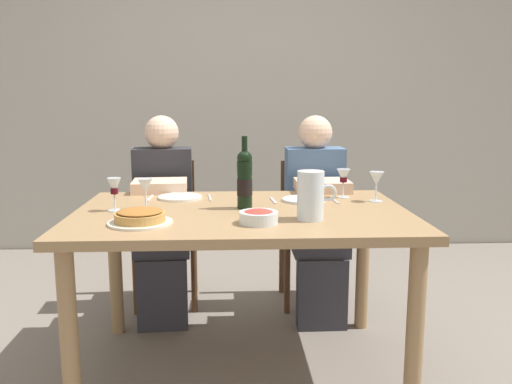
{
  "coord_description": "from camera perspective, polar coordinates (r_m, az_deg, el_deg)",
  "views": [
    {
      "loc": [
        -0.05,
        -2.36,
        1.26
      ],
      "look_at": [
        0.06,
        -0.03,
        0.85
      ],
      "focal_mm": 37.51,
      "sensor_mm": 36.0,
      "label": 1
    }
  ],
  "objects": [
    {
      "name": "dining_table",
      "position": [
        2.43,
        -1.51,
        -4.1
      ],
      "size": [
        1.5,
        1.0,
        0.76
      ],
      "color": "#9E7A51",
      "rests_on": "ground"
    },
    {
      "name": "ground_plane",
      "position": [
        2.68,
        -1.44,
        -18.1
      ],
      "size": [
        8.0,
        8.0,
        0.0
      ],
      "primitive_type": "plane",
      "color": "slate"
    },
    {
      "name": "spoon_right_setting",
      "position": [
        2.74,
        -11.23,
        -0.65
      ],
      "size": [
        0.02,
        0.16,
        0.0
      ],
      "primitive_type": "cube",
      "rotation": [
        0.0,
        0.0,
        1.55
      ],
      "color": "silver",
      "rests_on": "dining_table"
    },
    {
      "name": "dinner_plate_left_setting",
      "position": [
        2.64,
        5.12,
        -0.82
      ],
      "size": [
        0.21,
        0.21,
        0.01
      ],
      "primitive_type": "cylinder",
      "color": "silver",
      "rests_on": "dining_table"
    },
    {
      "name": "chair_left",
      "position": [
        3.39,
        -9.57,
        -3.15
      ],
      "size": [
        0.42,
        0.42,
        0.87
      ],
      "rotation": [
        0.0,
        0.0,
        3.2
      ],
      "color": "brown",
      "rests_on": "ground"
    },
    {
      "name": "chair_right",
      "position": [
        3.37,
        5.84,
        -3.14
      ],
      "size": [
        0.4,
        0.4,
        0.87
      ],
      "rotation": [
        0.0,
        0.0,
        3.14
      ],
      "color": "brown",
      "rests_on": "ground"
    },
    {
      "name": "wine_glass_left_diner",
      "position": [
        2.47,
        -14.88,
        0.41
      ],
      "size": [
        0.06,
        0.06,
        0.15
      ],
      "color": "silver",
      "rests_on": "dining_table"
    },
    {
      "name": "wine_bottle",
      "position": [
        2.43,
        -1.22,
        1.38
      ],
      "size": [
        0.07,
        0.07,
        0.33
      ],
      "color": "black",
      "rests_on": "dining_table"
    },
    {
      "name": "knife_right_setting",
      "position": [
        2.71,
        -4.95,
        -0.6
      ],
      "size": [
        0.03,
        0.18,
        0.0
      ],
      "primitive_type": "cube",
      "rotation": [
        0.0,
        0.0,
        1.66
      ],
      "color": "silver",
      "rests_on": "dining_table"
    },
    {
      "name": "water_pitcher",
      "position": [
        2.22,
        5.85,
        -0.68
      ],
      "size": [
        0.17,
        0.11,
        0.2
      ],
      "color": "silver",
      "rests_on": "dining_table"
    },
    {
      "name": "salad_bowl",
      "position": [
        2.16,
        0.28,
        -2.6
      ],
      "size": [
        0.16,
        0.16,
        0.06
      ],
      "color": "silver",
      "rests_on": "dining_table"
    },
    {
      "name": "baked_tart",
      "position": [
        2.2,
        -12.26,
        -2.63
      ],
      "size": [
        0.26,
        0.26,
        0.06
      ],
      "color": "silver",
      "rests_on": "dining_table"
    },
    {
      "name": "dinner_plate_right_setting",
      "position": [
        2.72,
        -8.11,
        -0.55
      ],
      "size": [
        0.22,
        0.22,
        0.01
      ],
      "primitive_type": "cylinder",
      "color": "white",
      "rests_on": "dining_table"
    },
    {
      "name": "wine_glass_spare",
      "position": [
        2.74,
        9.31,
        1.56
      ],
      "size": [
        0.07,
        0.07,
        0.15
      ],
      "color": "silver",
      "rests_on": "dining_table"
    },
    {
      "name": "diner_left",
      "position": [
        3.14,
        -9.92,
        -2.0
      ],
      "size": [
        0.35,
        0.52,
        1.16
      ],
      "rotation": [
        0.0,
        0.0,
        3.2
      ],
      "color": "#2D2D33",
      "rests_on": "ground"
    },
    {
      "name": "knife_left_setting",
      "position": [
        2.67,
        8.31,
        -0.86
      ],
      "size": [
        0.02,
        0.18,
        0.0
      ],
      "primitive_type": "cube",
      "rotation": [
        0.0,
        0.0,
        1.63
      ],
      "color": "silver",
      "rests_on": "dining_table"
    },
    {
      "name": "back_wall",
      "position": [
        4.51,
        -2.19,
        11.77
      ],
      "size": [
        8.0,
        0.1,
        2.8
      ],
      "primitive_type": "cube",
      "color": "#B2ADA3",
      "rests_on": "ground"
    },
    {
      "name": "wine_glass_right_diner",
      "position": [
        2.67,
        12.74,
        1.29
      ],
      "size": [
        0.07,
        0.07,
        0.15
      ],
      "color": "silver",
      "rests_on": "dining_table"
    },
    {
      "name": "fork_left_setting",
      "position": [
        2.63,
        1.87,
        -0.93
      ],
      "size": [
        0.03,
        0.16,
        0.0
      ],
      "primitive_type": "cube",
      "rotation": [
        0.0,
        0.0,
        1.66
      ],
      "color": "silver",
      "rests_on": "dining_table"
    },
    {
      "name": "wine_glass_centre",
      "position": [
        2.47,
        -11.72,
        0.5
      ],
      "size": [
        0.07,
        0.07,
        0.14
      ],
      "color": "silver",
      "rests_on": "dining_table"
    },
    {
      "name": "diner_right",
      "position": [
        3.12,
        6.51,
        -1.98
      ],
      "size": [
        0.34,
        0.5,
        1.16
      ],
      "rotation": [
        0.0,
        0.0,
        3.14
      ],
      "color": "#4C6B93",
      "rests_on": "ground"
    }
  ]
}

